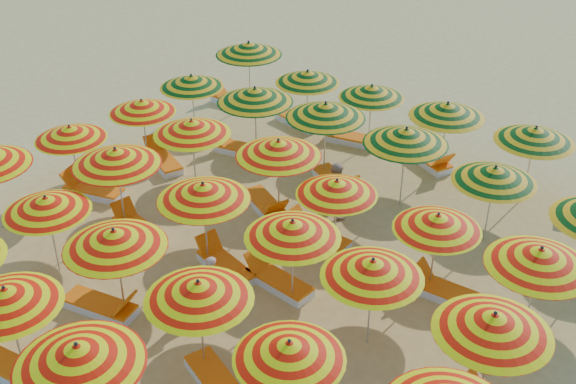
% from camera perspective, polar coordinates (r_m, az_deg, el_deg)
% --- Properties ---
extents(ground, '(120.00, 120.00, 0.00)m').
position_cam_1_polar(ground, '(17.92, -0.99, -5.03)').
color(ground, '#D9B460').
rests_on(ground, ground).
extents(umbrella_2, '(2.36, 2.36, 2.21)m').
position_cam_1_polar(umbrella_2, '(14.56, -21.40, -7.74)').
color(umbrella_2, silver).
rests_on(umbrella_2, ground).
extents(umbrella_3, '(2.46, 2.46, 2.38)m').
position_cam_1_polar(umbrella_3, '(12.71, -16.26, -12.27)').
color(umbrella_3, silver).
rests_on(umbrella_3, ground).
extents(umbrella_7, '(2.02, 2.02, 2.12)m').
position_cam_1_polar(umbrella_7, '(17.26, -18.56, -0.95)').
color(umbrella_7, silver).
rests_on(umbrella_7, ground).
extents(umbrella_8, '(2.46, 2.46, 2.33)m').
position_cam_1_polar(umbrella_8, '(15.34, -13.55, -3.63)').
color(umbrella_8, silver).
rests_on(umbrella_8, ground).
extents(umbrella_9, '(2.66, 2.66, 2.24)m').
position_cam_1_polar(umbrella_9, '(13.79, -7.08, -7.75)').
color(umbrella_9, silver).
rests_on(umbrella_9, ground).
extents(umbrella_10, '(2.29, 2.29, 2.11)m').
position_cam_1_polar(umbrella_10, '(12.65, 0.10, -12.41)').
color(umbrella_10, silver).
rests_on(umbrella_10, ground).
extents(umbrella_12, '(2.33, 2.33, 2.08)m').
position_cam_1_polar(umbrella_12, '(20.52, -16.84, 4.50)').
color(umbrella_12, silver).
rests_on(umbrella_12, ground).
extents(umbrella_13, '(2.52, 2.52, 2.38)m').
position_cam_1_polar(umbrella_13, '(18.36, -13.44, 2.70)').
color(umbrella_13, silver).
rests_on(umbrella_13, ground).
extents(umbrella_14, '(2.72, 2.72, 2.32)m').
position_cam_1_polar(umbrella_14, '(16.61, -6.71, 0.00)').
color(umbrella_14, silver).
rests_on(umbrella_14, ground).
extents(umbrella_15, '(2.66, 2.66, 2.23)m').
position_cam_1_polar(umbrella_15, '(15.36, 0.36, -2.96)').
color(umbrella_15, silver).
rests_on(umbrella_15, ground).
extents(umbrella_16, '(2.73, 2.73, 2.21)m').
position_cam_1_polar(umbrella_16, '(14.37, 6.70, -6.03)').
color(umbrella_16, silver).
rests_on(umbrella_16, ground).
extents(umbrella_17, '(2.85, 2.85, 2.29)m').
position_cam_1_polar(umbrella_17, '(13.41, 15.94, -9.95)').
color(umbrella_17, silver).
rests_on(umbrella_17, ground).
extents(umbrella_18, '(2.41, 2.41, 2.08)m').
position_cam_1_polar(umbrella_18, '(21.62, -11.47, 6.64)').
color(umbrella_18, silver).
rests_on(umbrella_18, ground).
extents(umbrella_19, '(2.49, 2.49, 2.25)m').
position_cam_1_polar(umbrella_19, '(19.77, -7.62, 5.09)').
color(umbrella_19, silver).
rests_on(umbrella_19, ground).
extents(umbrella_20, '(2.25, 2.25, 2.36)m').
position_cam_1_polar(umbrella_20, '(18.31, -0.76, 3.47)').
color(umbrella_20, silver).
rests_on(umbrella_20, ground).
extents(umbrella_21, '(2.38, 2.38, 2.09)m').
position_cam_1_polar(umbrella_21, '(17.11, 3.88, 0.36)').
color(umbrella_21, silver).
rests_on(umbrella_21, ground).
extents(umbrella_22, '(2.27, 2.27, 2.10)m').
position_cam_1_polar(umbrella_22, '(16.14, 11.75, -2.35)').
color(umbrella_22, silver).
rests_on(umbrella_22, ground).
extents(umbrella_23, '(2.53, 2.53, 2.31)m').
position_cam_1_polar(umbrella_23, '(15.26, 19.29, -4.90)').
color(umbrella_23, silver).
rests_on(umbrella_23, ground).
extents(umbrella_24, '(2.15, 2.15, 2.14)m').
position_cam_1_polar(umbrella_24, '(23.00, -7.64, 8.65)').
color(umbrella_24, silver).
rests_on(umbrella_24, ground).
extents(umbrella_25, '(2.95, 2.95, 2.40)m').
position_cam_1_polar(umbrella_25, '(21.28, -2.63, 7.65)').
color(umbrella_25, silver).
rests_on(umbrella_25, ground).
extents(umbrella_26, '(2.74, 2.74, 2.40)m').
position_cam_1_polar(umbrella_26, '(20.30, 2.99, 6.44)').
color(umbrella_26, silver).
rests_on(umbrella_26, ground).
extents(umbrella_27, '(2.43, 2.43, 2.40)m').
position_cam_1_polar(umbrella_27, '(19.08, 9.32, 4.36)').
color(umbrella_27, silver).
rests_on(umbrella_27, ground).
extents(umbrella_28, '(2.24, 2.24, 2.19)m').
position_cam_1_polar(umbrella_28, '(18.13, 16.02, 1.33)').
color(umbrella_28, silver).
rests_on(umbrella_28, ground).
extents(umbrella_30, '(2.66, 2.66, 2.41)m').
position_cam_1_polar(umbrella_30, '(24.92, -3.12, 11.25)').
color(umbrella_30, silver).
rests_on(umbrella_30, ground).
extents(umbrella_31, '(2.36, 2.36, 2.18)m').
position_cam_1_polar(umbrella_31, '(23.07, 1.56, 9.08)').
color(umbrella_31, silver).
rests_on(umbrella_31, ground).
extents(umbrella_32, '(2.68, 2.68, 2.13)m').
position_cam_1_polar(umbrella_32, '(22.22, 6.62, 7.88)').
color(umbrella_32, silver).
rests_on(umbrella_32, ground).
extents(umbrella_33, '(2.71, 2.71, 2.29)m').
position_cam_1_polar(umbrella_33, '(21.00, 12.48, 6.33)').
color(umbrella_33, silver).
rests_on(umbrella_33, ground).
extents(umbrella_34, '(2.33, 2.33, 2.26)m').
position_cam_1_polar(umbrella_34, '(20.28, 18.94, 4.31)').
color(umbrella_34, silver).
rests_on(umbrella_34, ground).
extents(lounger_4, '(1.82, 0.95, 0.69)m').
position_cam_1_polar(lounger_4, '(16.69, -14.50, -8.72)').
color(lounger_4, white).
rests_on(lounger_4, ground).
extents(lounger_5, '(1.83, 1.12, 0.69)m').
position_cam_1_polar(lounger_5, '(14.56, -5.59, -14.75)').
color(lounger_5, white).
rests_on(lounger_5, ground).
extents(lounger_8, '(1.83, 1.09, 0.69)m').
position_cam_1_polar(lounger_8, '(20.96, -15.18, 0.11)').
color(lounger_8, white).
rests_on(lounger_8, ground).
extents(lounger_9, '(1.80, 0.84, 0.69)m').
position_cam_1_polar(lounger_9, '(19.00, -11.73, -2.87)').
color(lounger_9, white).
rests_on(lounger_9, ground).
extents(lounger_10, '(1.82, 0.94, 0.69)m').
position_cam_1_polar(lounger_10, '(17.40, -5.02, -5.80)').
color(lounger_10, white).
rests_on(lounger_10, ground).
extents(lounger_11, '(1.77, 0.70, 0.69)m').
position_cam_1_polar(lounger_11, '(16.86, -0.83, -7.05)').
color(lounger_11, white).
rests_on(lounger_11, ground).
extents(lounger_13, '(1.82, 1.17, 0.69)m').
position_cam_1_polar(lounger_13, '(22.09, -9.85, 2.49)').
color(lounger_13, white).
rests_on(lounger_13, ground).
extents(lounger_14, '(1.82, 1.25, 0.69)m').
position_cam_1_polar(lounger_14, '(19.58, -1.77, -1.03)').
color(lounger_14, white).
rests_on(lounger_14, ground).
extents(lounger_15, '(1.73, 0.58, 0.69)m').
position_cam_1_polar(lounger_15, '(18.34, 2.25, -3.52)').
color(lounger_15, white).
rests_on(lounger_15, ground).
extents(lounger_16, '(1.77, 0.72, 0.69)m').
position_cam_1_polar(lounger_16, '(16.91, 12.54, -7.80)').
color(lounger_16, white).
rests_on(lounger_16, ground).
extents(lounger_17, '(1.82, 0.99, 0.69)m').
position_cam_1_polar(lounger_17, '(22.46, -3.72, 3.41)').
color(lounger_17, white).
rests_on(lounger_17, ground).
extents(lounger_18, '(1.82, 1.24, 0.69)m').
position_cam_1_polar(lounger_18, '(20.72, 3.79, 0.87)').
color(lounger_18, white).
rests_on(lounger_18, ground).
extents(lounger_19, '(1.80, 0.86, 0.69)m').
position_cam_1_polar(lounger_19, '(25.88, -4.31, 7.29)').
color(lounger_19, white).
rests_on(lounger_19, ground).
extents(lounger_20, '(1.80, 0.85, 0.69)m').
position_cam_1_polar(lounger_20, '(24.22, 0.86, 5.64)').
color(lounger_20, white).
rests_on(lounger_20, ground).
extents(lounger_21, '(1.82, 0.98, 0.69)m').
position_cam_1_polar(lounger_21, '(23.16, 4.98, 4.25)').
color(lounger_21, white).
rests_on(lounger_21, ground).
extents(lounger_22, '(1.82, 1.22, 0.69)m').
position_cam_1_polar(lounger_22, '(22.19, 11.04, 2.50)').
color(lounger_22, white).
rests_on(lounger_22, ground).
extents(beachgoer_b, '(0.92, 0.83, 1.56)m').
position_cam_1_polar(beachgoer_b, '(19.11, 3.83, 0.22)').
color(beachgoer_b, tan).
rests_on(beachgoer_b, ground).
extents(beachgoer_a, '(0.58, 0.57, 1.35)m').
position_cam_1_polar(beachgoer_a, '(16.04, -6.13, -7.19)').
color(beachgoer_a, tan).
rests_on(beachgoer_a, ground).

